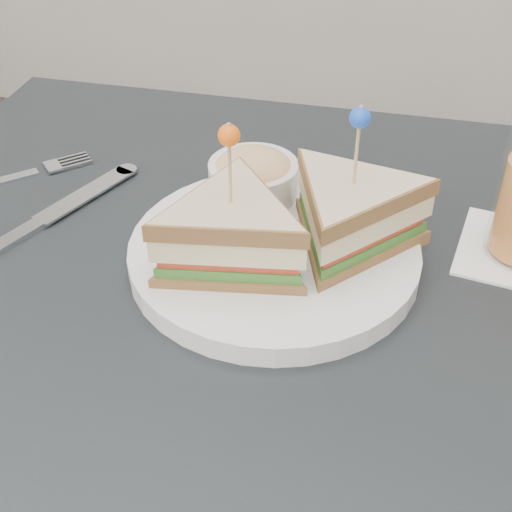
% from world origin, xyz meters
% --- Properties ---
extents(table, '(0.80, 0.80, 0.75)m').
position_xyz_m(table, '(0.00, 0.00, 0.67)').
color(table, black).
rests_on(table, ground).
extents(plate_meal, '(0.35, 0.35, 0.16)m').
position_xyz_m(plate_meal, '(0.02, 0.07, 0.79)').
color(plate_meal, white).
rests_on(plate_meal, table).
extents(cutlery_fork, '(0.14, 0.13, 0.00)m').
position_xyz_m(cutlery_fork, '(-0.29, 0.15, 0.75)').
color(cutlery_fork, silver).
rests_on(cutlery_fork, table).
extents(cutlery_knife, '(0.11, 0.22, 0.01)m').
position_xyz_m(cutlery_knife, '(-0.22, 0.08, 0.75)').
color(cutlery_knife, silver).
rests_on(cutlery_knife, table).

